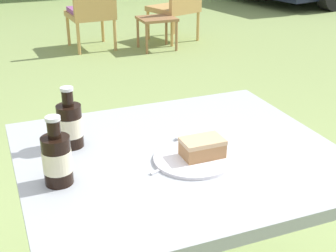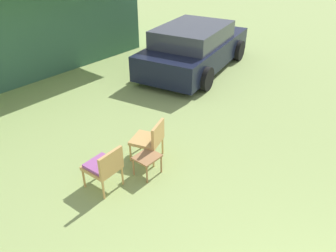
# 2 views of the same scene
# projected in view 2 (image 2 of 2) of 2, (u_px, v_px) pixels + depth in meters

# --- Properties ---
(parked_car) EXTENTS (4.62, 2.71, 1.34)m
(parked_car) POSITION_uv_depth(u_px,v_px,m) (195.00, 48.00, 9.76)
(parked_car) COLOR black
(parked_car) RESTS_ON ground_plane
(wicker_chair_cushioned) EXTENTS (0.52, 0.54, 0.77)m
(wicker_chair_cushioned) POSITION_uv_depth(u_px,v_px,m) (104.00, 166.00, 5.21)
(wicker_chair_cushioned) COLOR tan
(wicker_chair_cushioned) RESTS_ON ground_plane
(wicker_chair_plain) EXTENTS (0.63, 0.64, 0.77)m
(wicker_chair_plain) POSITION_uv_depth(u_px,v_px,m) (150.00, 138.00, 5.90)
(wicker_chair_plain) COLOR tan
(wicker_chair_plain) RESTS_ON ground_plane
(garden_side_table) EXTENTS (0.41, 0.37, 0.37)m
(garden_side_table) POSITION_uv_depth(u_px,v_px,m) (147.00, 159.00, 5.57)
(garden_side_table) COLOR #996B42
(garden_side_table) RESTS_ON ground_plane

